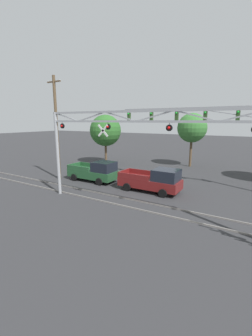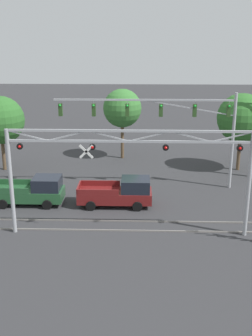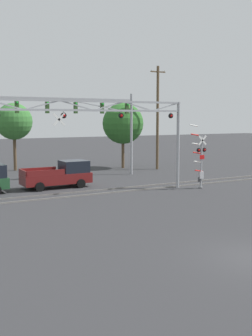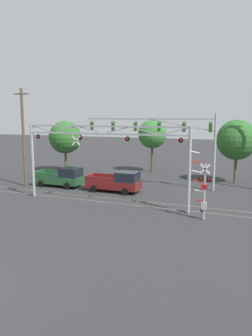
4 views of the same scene
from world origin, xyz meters
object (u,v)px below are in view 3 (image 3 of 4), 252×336
Objects in this scene: crossing_gantry at (93,129)px; background_tree_far_left_verge at (14,122)px; pickup_truck_lead at (61,175)px; utility_pole_right at (158,117)px; background_tree_far_right_verge at (123,124)px; traffic_signal_span at (89,116)px; crossing_signal_mast at (200,163)px.

crossing_gantry is 2.11× the size of background_tree_far_left_verge.
pickup_truck_lead is 13.19m from background_tree_far_left_verge.
pickup_truck_lead is at bearing -154.94° from utility_pole_right.
pickup_truck_lead is at bearing -88.51° from background_tree_far_left_verge.
background_tree_far_left_verge is at bearing 91.49° from pickup_truck_lead.
background_tree_far_right_verge is at bearing 54.00° from crossing_gantry.
traffic_signal_span is (3.60, 8.67, 0.97)m from crossing_gantry.
background_tree_far_left_verge is at bearing 93.56° from crossing_gantry.
pickup_truck_lead is at bearing 148.04° from crossing_signal_mast.
crossing_gantry is at bearing -86.44° from background_tree_far_left_verge.
crossing_signal_mast is at bearing -62.30° from background_tree_far_left_verge.
crossing_gantry is 9.06m from crossing_signal_mast.
crossing_gantry is 5.97m from pickup_truck_lead.
traffic_signal_span is at bearing 67.43° from crossing_gantry.
utility_pole_right is 1.53× the size of background_tree_far_right_verge.
crossing_gantry is 1.03× the size of traffic_signal_span.
pickup_truck_lead is (-9.30, 5.80, -1.01)m from crossing_signal_mast.
utility_pole_right is 1.55× the size of background_tree_far_left_verge.
traffic_signal_span reaches higher than crossing_gantry.
background_tree_far_right_verge is (10.58, 8.94, 3.87)m from pickup_truck_lead.
traffic_signal_span is (-4.96, 9.87, 3.69)m from crossing_signal_mast.
traffic_signal_span is 1.32× the size of utility_pole_right.
utility_pole_right is 14.99m from background_tree_far_left_verge.
background_tree_far_right_verge is at bearing 85.06° from crossing_signal_mast.
traffic_signal_span reaches higher than crossing_signal_mast.
crossing_signal_mast is 11.65m from traffic_signal_span.
utility_pole_right reaches higher than traffic_signal_span.
background_tree_far_left_verge is (-9.63, 18.34, 3.09)m from crossing_signal_mast.
background_tree_far_left_verge is at bearing 118.87° from traffic_signal_span.
background_tree_far_right_verge is at bearing -18.24° from background_tree_far_left_verge.
crossing_signal_mast is 13.13m from utility_pole_right.
traffic_signal_span is at bearing 43.16° from pickup_truck_lead.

